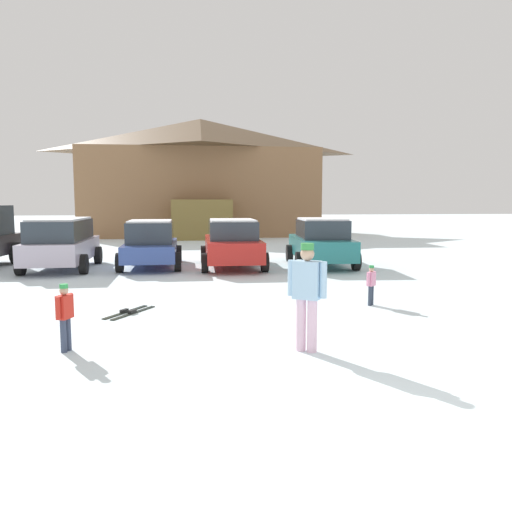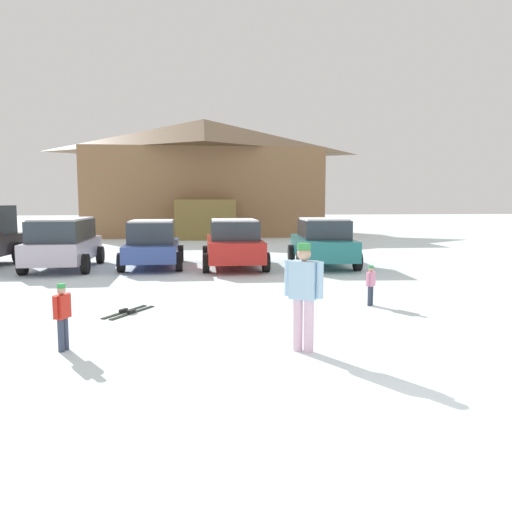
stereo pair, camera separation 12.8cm
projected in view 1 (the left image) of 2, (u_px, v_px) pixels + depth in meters
ground at (397, 429)px, 5.05m from camera, size 160.00×160.00×0.00m
ski_lodge at (201, 176)px, 35.28m from camera, size 15.93×11.87×8.04m
parked_silver_wagon at (62, 242)px, 16.83m from camera, size 2.15×4.36×1.73m
parked_blue_hatchback at (151, 244)px, 17.38m from camera, size 2.12×4.13×1.65m
parked_red_sedan at (232, 243)px, 17.38m from camera, size 2.22×4.47×1.68m
parked_teal_hatchback at (321, 242)px, 17.74m from camera, size 2.37×4.37×1.70m
skier_adult_in_blue_parka at (307, 291)px, 7.57m from camera, size 0.54×0.42×1.67m
skier_child_in_pink_snowsuit at (371, 283)px, 11.00m from camera, size 0.25×0.25×0.89m
skier_child_in_red_jacket at (65, 314)px, 7.59m from camera, size 0.23×0.37×1.05m
pair_of_skis at (129, 312)px, 10.27m from camera, size 0.95×1.34×0.08m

